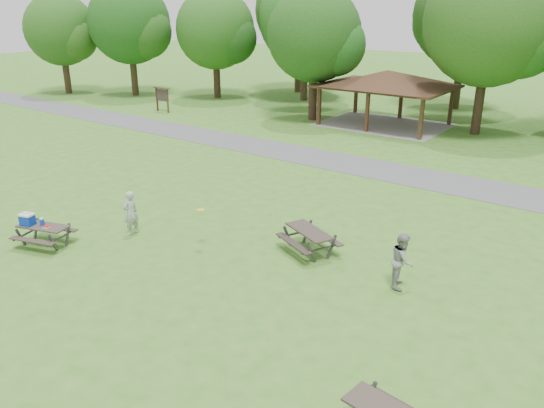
{
  "coord_description": "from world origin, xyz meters",
  "views": [
    {
      "loc": [
        11.55,
        -10.28,
        8.09
      ],
      "look_at": [
        1.0,
        4.0,
        1.3
      ],
      "focal_mm": 35.0,
      "sensor_mm": 36.0,
      "label": 1
    }
  ],
  "objects": [
    {
      "name": "tree_row_e",
      "position": [
        2.1,
        25.03,
        6.78
      ],
      "size": [
        8.4,
        8.0,
        11.02
      ],
      "color": "black",
      "rests_on": "ground"
    },
    {
      "name": "notice_board",
      "position": [
        -20.0,
        18.0,
        1.31
      ],
      "size": [
        1.6,
        0.3,
        1.88
      ],
      "color": "black",
      "rests_on": "ground"
    },
    {
      "name": "asphalt_path",
      "position": [
        0.0,
        14.0,
        0.01
      ],
      "size": [
        120.0,
        3.2,
        0.02
      ],
      "primitive_type": "cube",
      "color": "#4F4F52",
      "rests_on": "ground"
    },
    {
      "name": "tree_flank_left",
      "position": [
        -33.92,
        19.03,
        5.53
      ],
      "size": [
        6.72,
        6.4,
        8.93
      ],
      "color": "#312016",
      "rests_on": "ground"
    },
    {
      "name": "frisbee_thrower",
      "position": [
        -3.34,
        1.14,
        0.84
      ],
      "size": [
        0.44,
        0.64,
        1.69
      ],
      "primitive_type": "imported",
      "rotation": [
        0.0,
        0.0,
        -1.62
      ],
      "color": "#A7A7AA",
      "rests_on": "ground"
    },
    {
      "name": "tree_deep_a",
      "position": [
        -16.9,
        32.53,
        7.13
      ],
      "size": [
        8.4,
        8.0,
        11.38
      ],
      "color": "#312315",
      "rests_on": "ground"
    },
    {
      "name": "tree_row_d",
      "position": [
        -8.92,
        22.53,
        5.77
      ],
      "size": [
        6.93,
        6.6,
        9.27
      ],
      "color": "black",
      "rests_on": "ground"
    },
    {
      "name": "tree_row_a",
      "position": [
        -27.91,
        22.03,
        6.15
      ],
      "size": [
        7.56,
        7.2,
        9.97
      ],
      "color": "black",
      "rests_on": "ground"
    },
    {
      "name": "pavilion",
      "position": [
        -4.0,
        24.0,
        3.06
      ],
      "size": [
        8.6,
        7.01,
        3.76
      ],
      "color": "#3A2015",
      "rests_on": "ground"
    },
    {
      "name": "frisbee_in_flight",
      "position": [
        -0.44,
        1.84,
        1.42
      ],
      "size": [
        0.32,
        0.32,
        0.02
      ],
      "color": "gold",
      "rests_on": "ground"
    },
    {
      "name": "frisbee_catcher",
      "position": [
        6.25,
        3.45,
        0.86
      ],
      "size": [
        0.89,
        1.01,
        1.72
      ],
      "primitive_type": "imported",
      "rotation": [
        0.0,
        0.0,
        1.91
      ],
      "color": "gray",
      "rests_on": "ground"
    },
    {
      "name": "tree_row_c",
      "position": [
        -13.9,
        29.03,
        6.54
      ],
      "size": [
        8.19,
        7.8,
        10.67
      ],
      "color": "#2E2014",
      "rests_on": "ground"
    },
    {
      "name": "tree_deep_b",
      "position": [
        -1.9,
        33.03,
        6.89
      ],
      "size": [
        8.4,
        8.0,
        11.13
      ],
      "color": "black",
      "rests_on": "ground"
    },
    {
      "name": "tree_row_b",
      "position": [
        -20.92,
        25.53,
        5.67
      ],
      "size": [
        7.14,
        6.8,
        9.28
      ],
      "color": "black",
      "rests_on": "ground"
    },
    {
      "name": "picnic_table_middle",
      "position": [
        2.76,
        3.77,
        0.62
      ],
      "size": [
        2.4,
        2.2,
        0.84
      ],
      "color": "#2F2722",
      "rests_on": "ground"
    },
    {
      "name": "picnic_table_near",
      "position": [
        -5.2,
        -1.42,
        0.72
      ],
      "size": [
        2.15,
        1.92,
        1.25
      ],
      "color": "#322A24",
      "rests_on": "ground"
    },
    {
      "name": "ground",
      "position": [
        0.0,
        0.0,
        0.0
      ],
      "size": [
        160.0,
        160.0,
        0.0
      ],
      "primitive_type": "plane",
      "color": "#3B7120",
      "rests_on": "ground"
    }
  ]
}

